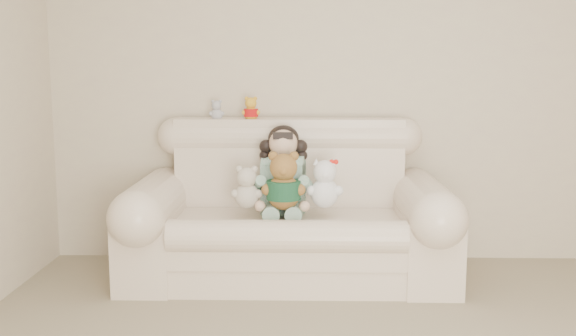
{
  "coord_description": "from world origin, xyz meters",
  "views": [
    {
      "loc": [
        -0.46,
        -2.16,
        1.37
      ],
      "look_at": [
        -0.55,
        1.9,
        0.75
      ],
      "focal_mm": 40.98,
      "sensor_mm": 36.0,
      "label": 1
    }
  ],
  "objects_px": {
    "brown_teddy": "(284,175)",
    "white_cat": "(325,178)",
    "seated_child": "(283,169)",
    "sofa": "(288,202)",
    "cream_teddy": "(247,183)"
  },
  "relations": [
    {
      "from": "brown_teddy",
      "to": "cream_teddy",
      "type": "distance_m",
      "value": 0.24
    },
    {
      "from": "white_cat",
      "to": "cream_teddy",
      "type": "height_order",
      "value": "white_cat"
    },
    {
      "from": "seated_child",
      "to": "brown_teddy",
      "type": "bearing_deg",
      "value": -78.28
    },
    {
      "from": "brown_teddy",
      "to": "white_cat",
      "type": "distance_m",
      "value": 0.27
    },
    {
      "from": "sofa",
      "to": "seated_child",
      "type": "xyz_separation_m",
      "value": [
        -0.03,
        0.08,
        0.2
      ]
    },
    {
      "from": "sofa",
      "to": "cream_teddy",
      "type": "xyz_separation_m",
      "value": [
        -0.26,
        -0.12,
        0.14
      ]
    },
    {
      "from": "cream_teddy",
      "to": "sofa",
      "type": "bearing_deg",
      "value": 19.74
    },
    {
      "from": "seated_child",
      "to": "white_cat",
      "type": "bearing_deg",
      "value": -23.33
    },
    {
      "from": "brown_teddy",
      "to": "white_cat",
      "type": "xyz_separation_m",
      "value": [
        0.26,
        0.06,
        -0.03
      ]
    },
    {
      "from": "sofa",
      "to": "seated_child",
      "type": "distance_m",
      "value": 0.22
    },
    {
      "from": "sofa",
      "to": "white_cat",
      "type": "height_order",
      "value": "sofa"
    },
    {
      "from": "seated_child",
      "to": "brown_teddy",
      "type": "relative_size",
      "value": 1.39
    },
    {
      "from": "seated_child",
      "to": "cream_teddy",
      "type": "relative_size",
      "value": 1.87
    },
    {
      "from": "white_cat",
      "to": "cream_teddy",
      "type": "bearing_deg",
      "value": 168.64
    },
    {
      "from": "brown_teddy",
      "to": "seated_child",
      "type": "bearing_deg",
      "value": 90.25
    }
  ]
}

